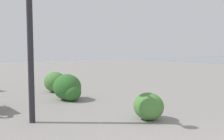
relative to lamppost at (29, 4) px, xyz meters
The scene contains 7 objects.
lamppost is the anchor object (origin of this frame).
bollard_near 4.00m from the lamppost, 41.21° to the right, with size 0.13×0.13×0.86m.
bollard_mid 5.36m from the lamppost, 26.32° to the right, with size 0.13×0.13×0.76m.
shrub_low 4.99m from the lamppost, 29.13° to the right, with size 1.00×0.90×0.85m.
shrub_round 3.62m from the lamppost, 42.45° to the right, with size 1.06×0.96×0.90m.
shrub_wide 3.59m from the lamppost, 46.98° to the right, with size 0.73×0.66×0.62m.
shrub_tall 3.77m from the lamppost, 120.07° to the right, with size 0.80×0.72×0.68m.
Camera 1 is at (-1.02, 2.77, 1.74)m, focal length 39.41 mm.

